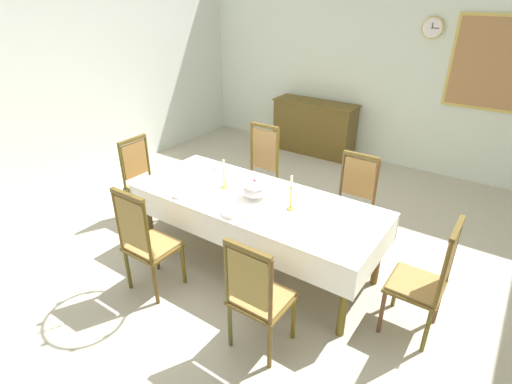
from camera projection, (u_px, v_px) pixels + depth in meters
ground at (262, 258)px, 4.39m from camera, size 6.54×6.79×0.04m
back_wall at (389, 55)px, 6.12m from camera, size 6.54×0.08×3.40m
left_wall at (55, 66)px, 5.29m from camera, size 0.08×6.79×3.40m
dining_table at (256, 205)px, 3.97m from camera, size 2.50×1.01×0.78m
tablecloth at (256, 204)px, 3.96m from camera, size 2.52×1.03×0.29m
chair_south_a at (146, 241)px, 3.67m from camera, size 0.44×0.42×1.10m
chair_north_a at (259, 172)px, 5.00m from camera, size 0.44×0.42×1.16m
chair_south_b at (258, 295)px, 3.05m from camera, size 0.44×0.42×1.05m
chair_north_b at (352, 201)px, 4.38m from camera, size 0.44×0.42×1.06m
chair_head_west at (144, 180)px, 4.88m from camera, size 0.42×0.44×1.04m
chair_head_east at (426, 279)px, 3.20m from camera, size 0.42×0.44×1.09m
soup_tureen at (255, 189)px, 3.90m from camera, size 0.24×0.24×0.20m
candlestick_west at (224, 177)px, 4.08m from camera, size 0.07×0.07×0.31m
candlestick_east at (291, 196)px, 3.67m from camera, size 0.07×0.07×0.34m
bowl_near_left at (219, 166)px, 4.59m from camera, size 0.14×0.14×0.03m
bowl_near_right at (232, 213)px, 3.64m from camera, size 0.18×0.18×0.03m
bowl_far_left at (180, 195)px, 3.95m from camera, size 0.15×0.15×0.03m
spoon_primary at (214, 164)px, 4.67m from camera, size 0.05×0.18×0.01m
spoon_secondary at (244, 217)px, 3.60m from camera, size 0.06×0.17×0.01m
sideboard at (314, 127)px, 6.97m from camera, size 1.44×0.48×0.90m
mounted_clock at (433, 28)px, 5.58m from camera, size 0.29×0.06×0.29m
framed_painting at (500, 65)px, 5.30m from camera, size 1.24×0.05×1.24m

